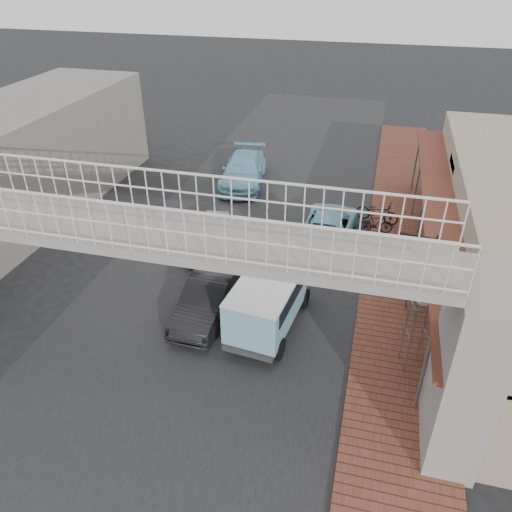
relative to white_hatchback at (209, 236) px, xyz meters
The scene contains 14 objects.
ground 4.04m from the white_hatchback, 69.28° to the right, with size 120.00×120.00×0.00m, color black.
road_strip 4.04m from the white_hatchback, 69.28° to the right, with size 10.00×60.00×0.01m, color black.
sidewalk 7.97m from the white_hatchback, ahead, with size 3.00×40.00×0.10m, color brown.
footbridge 8.26m from the white_hatchback, 79.66° to the right, with size 16.40×2.40×6.34m.
building_far_left 10.03m from the white_hatchback, 166.68° to the left, with size 5.00×14.00×5.00m, color gray.
white_hatchback is the anchor object (origin of this frame).
dark_sedan 4.39m from the white_hatchback, 71.26° to the right, with size 1.45×4.16×1.37m, color black.
angkot_curb 5.21m from the white_hatchback, 25.11° to the left, with size 2.15×4.65×1.29m, color #7DC0D9.
angkot_far 7.07m from the white_hatchback, 93.96° to the left, with size 2.09×5.15×1.49m, color #7ABAD3.
angkot_van 5.65m from the white_hatchback, 50.57° to the right, with size 2.24×4.17×1.96m.
motorcycle_near 7.85m from the white_hatchback, 31.25° to the left, with size 0.69×1.97×1.04m, color black.
motorcycle_far 7.35m from the white_hatchback, 24.13° to the left, with size 0.42×1.49×0.90m, color black.
street_clock 9.87m from the white_hatchback, 32.16° to the right, with size 0.78×0.72×3.04m.
arrow_sign 9.27m from the white_hatchback, 15.23° to the right, with size 1.80×1.17×3.02m.
Camera 1 is at (5.01, -13.37, 10.90)m, focal length 35.00 mm.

